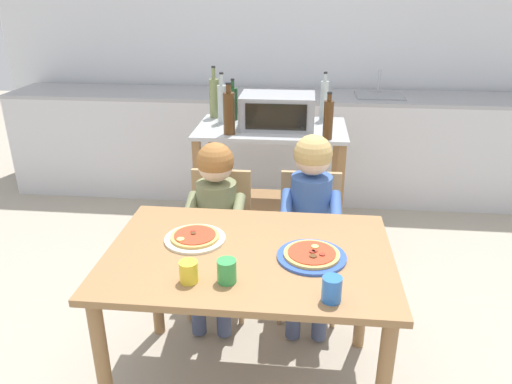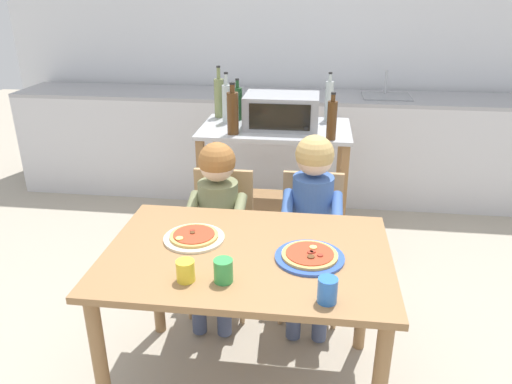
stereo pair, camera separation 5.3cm
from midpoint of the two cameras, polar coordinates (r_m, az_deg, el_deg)
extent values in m
plane|color=#A89E8C|center=(3.43, 2.18, -8.54)|extent=(11.14, 11.14, 0.00)
cube|color=silver|center=(4.68, 4.46, 17.46)|extent=(5.34, 0.12, 2.70)
cube|color=silver|center=(4.46, 3.82, 5.30)|extent=(4.81, 0.60, 0.89)
cube|color=#9E9EA3|center=(4.34, 3.98, 11.09)|extent=(4.81, 0.60, 0.03)
cube|color=gray|center=(4.37, 15.26, 10.62)|extent=(0.40, 0.33, 0.02)
cylinder|color=#B7BABF|center=(4.47, 15.21, 12.22)|extent=(0.02, 0.02, 0.20)
cube|color=#B7BABF|center=(3.35, 2.74, 7.38)|extent=(1.01, 0.61, 0.02)
cube|color=olive|center=(3.55, 2.57, -1.62)|extent=(0.93, 0.56, 0.02)
cube|color=olive|center=(3.33, -5.79, -1.16)|extent=(0.05, 0.05, 0.88)
cube|color=olive|center=(3.26, 10.38, -1.99)|extent=(0.05, 0.05, 0.88)
cube|color=olive|center=(3.81, -4.04, 2.10)|extent=(0.05, 0.05, 0.88)
cube|color=olive|center=(3.75, 10.05, 1.43)|extent=(0.05, 0.05, 0.88)
cube|color=#999BA0|center=(3.32, 3.46, 9.39)|extent=(0.49, 0.33, 0.22)
cube|color=black|center=(3.16, 3.24, 8.69)|extent=(0.39, 0.01, 0.17)
cylinder|color=black|center=(3.16, 6.34, 7.38)|extent=(0.02, 0.01, 0.02)
cylinder|color=#ADB7B2|center=(3.52, 8.92, 10.38)|extent=(0.06, 0.06, 0.27)
cylinder|color=#ADB7B2|center=(3.49, 9.08, 13.00)|extent=(0.02, 0.02, 0.05)
cylinder|color=black|center=(3.48, 9.12, 13.51)|extent=(0.03, 0.03, 0.01)
cylinder|color=#ADB7B2|center=(3.44, -2.99, 10.20)|extent=(0.06, 0.06, 0.26)
cylinder|color=#ADB7B2|center=(3.40, -3.05, 12.93)|extent=(0.03, 0.03, 0.08)
cylinder|color=black|center=(3.40, -3.06, 13.66)|extent=(0.03, 0.03, 0.01)
cylinder|color=olive|center=(3.59, -3.88, 10.84)|extent=(0.07, 0.07, 0.27)
cylinder|color=olive|center=(3.55, -3.96, 13.62)|extent=(0.03, 0.03, 0.08)
cylinder|color=black|center=(3.55, -3.98, 14.35)|extent=(0.03, 0.03, 0.01)
cylinder|color=#4C2D14|center=(3.15, -2.24, 9.12)|extent=(0.07, 0.07, 0.27)
cylinder|color=#4C2D14|center=(3.12, -2.28, 11.96)|extent=(0.03, 0.03, 0.05)
cylinder|color=black|center=(3.11, -2.29, 12.53)|extent=(0.04, 0.04, 0.01)
cylinder|color=#4C2D14|center=(3.07, 9.31, 8.19)|extent=(0.06, 0.06, 0.24)
cylinder|color=#4C2D14|center=(3.04, 9.48, 10.75)|extent=(0.03, 0.03, 0.04)
cylinder|color=black|center=(3.04, 9.51, 11.26)|extent=(0.03, 0.03, 0.01)
cylinder|color=#1E4723|center=(3.51, -1.72, 10.21)|extent=(0.07, 0.07, 0.23)
cylinder|color=#1E4723|center=(3.48, -1.75, 12.44)|extent=(0.02, 0.02, 0.05)
cylinder|color=black|center=(3.48, -1.76, 12.97)|extent=(0.03, 0.03, 0.01)
cube|color=olive|center=(2.11, -0.31, -7.31)|extent=(1.22, 0.83, 0.03)
cylinder|color=olive|center=(2.19, -16.88, -19.25)|extent=(0.06, 0.06, 0.72)
cylinder|color=olive|center=(2.71, -11.02, -9.52)|extent=(0.06, 0.06, 0.72)
cylinder|color=olive|center=(2.61, 13.02, -11.09)|extent=(0.06, 0.06, 0.72)
cube|color=tan|center=(2.82, -3.72, -5.80)|extent=(0.36, 0.36, 0.04)
cube|color=tan|center=(2.87, -3.22, -0.95)|extent=(0.34, 0.03, 0.38)
cylinder|color=tan|center=(2.78, -1.09, -11.45)|extent=(0.03, 0.03, 0.42)
cylinder|color=tan|center=(2.84, -7.21, -10.93)|extent=(0.03, 0.03, 0.42)
cylinder|color=tan|center=(3.03, -0.27, -8.27)|extent=(0.03, 0.03, 0.42)
cylinder|color=tan|center=(3.08, -5.86, -7.86)|extent=(0.03, 0.03, 0.42)
cube|color=tan|center=(2.79, 6.88, -6.22)|extent=(0.36, 0.36, 0.04)
cube|color=tan|center=(2.85, 7.11, -1.31)|extent=(0.34, 0.03, 0.38)
cylinder|color=tan|center=(2.79, 9.76, -11.81)|extent=(0.03, 0.03, 0.42)
cylinder|color=tan|center=(2.78, 3.46, -11.51)|extent=(0.03, 0.03, 0.42)
cylinder|color=tan|center=(3.04, 9.59, -8.60)|extent=(0.03, 0.03, 0.42)
cylinder|color=tan|center=(3.03, 3.87, -8.32)|extent=(0.03, 0.03, 0.42)
cube|color=#424C6B|center=(2.67, -2.81, -6.58)|extent=(0.10, 0.30, 0.10)
cylinder|color=#424C6B|center=(2.69, -3.20, -12.39)|extent=(0.08, 0.08, 0.44)
cube|color=#424C6B|center=(2.69, -5.77, -6.37)|extent=(0.10, 0.30, 0.10)
cylinder|color=#424C6B|center=(2.71, -6.17, -12.13)|extent=(0.08, 0.08, 0.44)
cylinder|color=#7A7F56|center=(2.60, -1.44, -2.48)|extent=(0.06, 0.26, 0.15)
cylinder|color=#7A7F56|center=(2.65, -7.01, -2.16)|extent=(0.06, 0.26, 0.15)
cylinder|color=#7A7F56|center=(2.73, -3.83, -2.05)|extent=(0.22, 0.22, 0.33)
sphere|color=beige|center=(2.62, -3.98, 3.29)|extent=(0.19, 0.19, 0.19)
sphere|color=#9E6633|center=(2.62, -3.99, 3.64)|extent=(0.20, 0.20, 0.20)
cube|color=#424C6B|center=(2.65, 8.39, -7.00)|extent=(0.10, 0.30, 0.10)
cylinder|color=#424C6B|center=(2.67, 8.12, -12.85)|extent=(0.08, 0.08, 0.44)
cube|color=#424C6B|center=(2.65, 5.35, -6.85)|extent=(0.10, 0.30, 0.10)
cylinder|color=#424C6B|center=(2.67, 5.04, -12.71)|extent=(0.08, 0.08, 0.44)
cylinder|color=#3D60A8|center=(2.59, 10.00, -2.27)|extent=(0.06, 0.26, 0.15)
cylinder|color=#3D60A8|center=(2.58, 4.24, -1.99)|extent=(0.06, 0.26, 0.15)
cylinder|color=#3D60A8|center=(2.69, 7.11, -1.96)|extent=(0.22, 0.22, 0.38)
sphere|color=beige|center=(2.58, 7.42, 4.01)|extent=(0.19, 0.19, 0.19)
sphere|color=tan|center=(2.57, 7.44, 4.38)|extent=(0.20, 0.20, 0.20)
cylinder|color=beige|center=(2.21, -6.53, -5.36)|extent=(0.27, 0.27, 0.01)
cylinder|color=tan|center=(2.20, -6.54, -5.09)|extent=(0.22, 0.22, 0.01)
cylinder|color=#B23D23|center=(2.20, -6.55, -4.90)|extent=(0.18, 0.18, 0.00)
cylinder|color=#563319|center=(2.20, -6.72, -4.73)|extent=(0.02, 0.02, 0.01)
cylinder|color=#DBC666|center=(2.16, -8.21, -5.37)|extent=(0.03, 0.03, 0.01)
cylinder|color=maroon|center=(2.22, -6.74, -4.50)|extent=(0.02, 0.02, 0.01)
cylinder|color=#3356B7|center=(2.06, 7.00, -7.58)|extent=(0.29, 0.29, 0.01)
cylinder|color=tan|center=(2.06, 7.01, -7.29)|extent=(0.23, 0.23, 0.01)
cylinder|color=#B23D23|center=(2.05, 7.02, -7.09)|extent=(0.20, 0.20, 0.00)
cylinder|color=#563319|center=(2.02, 7.16, -7.50)|extent=(0.03, 0.03, 0.01)
cylinder|color=maroon|center=(2.05, 7.09, -7.00)|extent=(0.02, 0.02, 0.01)
cylinder|color=maroon|center=(2.03, 8.23, -7.31)|extent=(0.02, 0.02, 0.01)
cylinder|color=#DBC666|center=(2.09, 7.41, -6.41)|extent=(0.03, 0.03, 0.01)
cylinder|color=maroon|center=(2.06, 7.36, -6.90)|extent=(0.02, 0.02, 0.01)
cylinder|color=green|center=(1.89, -3.01, -9.14)|extent=(0.07, 0.07, 0.09)
cylinder|color=blue|center=(1.79, 9.17, -11.23)|extent=(0.07, 0.07, 0.10)
cylinder|color=yellow|center=(1.91, -7.41, -9.09)|extent=(0.07, 0.07, 0.08)
camera|label=1|loc=(0.03, -89.34, 0.28)|focal=34.36mm
camera|label=2|loc=(0.03, 90.66, -0.28)|focal=34.36mm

